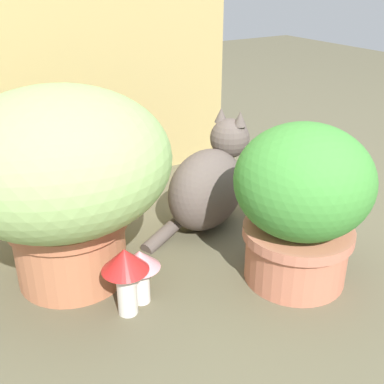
{
  "coord_description": "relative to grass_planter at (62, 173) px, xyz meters",
  "views": [
    {
      "loc": [
        -0.48,
        -0.83,
        0.66
      ],
      "look_at": [
        0.05,
        0.03,
        0.18
      ],
      "focal_mm": 44.9,
      "sensor_mm": 36.0,
      "label": 1
    }
  ],
  "objects": [
    {
      "name": "ground_plane",
      "position": [
        0.23,
        -0.11,
        -0.26
      ],
      "size": [
        6.0,
        6.0,
        0.0
      ],
      "primitive_type": "plane",
      "color": "brown"
    },
    {
      "name": "mushroom_ornament_red",
      "position": [
        0.05,
        -0.19,
        -0.15
      ],
      "size": [
        0.1,
        0.1,
        0.16
      ],
      "color": "silver",
      "rests_on": "ground"
    },
    {
      "name": "mushroom_ornament_pink",
      "position": [
        0.09,
        -0.17,
        -0.17
      ],
      "size": [
        0.09,
        0.09,
        0.13
      ],
      "color": "silver",
      "rests_on": "ground"
    },
    {
      "name": "cardboard_backdrop",
      "position": [
        0.24,
        0.48,
        0.22
      ],
      "size": [
        0.99,
        0.03,
        0.97
      ],
      "primitive_type": "cube",
      "color": "tan",
      "rests_on": "ground"
    },
    {
      "name": "grass_planter",
      "position": [
        0.0,
        0.0,
        0.0
      ],
      "size": [
        0.47,
        0.47,
        0.45
      ],
      "color": "#B56C48",
      "rests_on": "ground"
    },
    {
      "name": "leafy_planter",
      "position": [
        0.44,
        -0.27,
        -0.06
      ],
      "size": [
        0.3,
        0.3,
        0.37
      ],
      "color": "#BD6D52",
      "rests_on": "ground"
    },
    {
      "name": "cat",
      "position": [
        0.41,
        0.05,
        -0.14
      ],
      "size": [
        0.39,
        0.26,
        0.32
      ],
      "color": "#594D47",
      "rests_on": "ground"
    }
  ]
}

